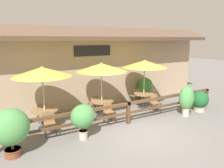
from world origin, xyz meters
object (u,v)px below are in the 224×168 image
at_px(potted_plant_entrance_palm, 200,100).
at_px(dining_table_near, 45,114).
at_px(potted_plant_corner_fern, 187,99).
at_px(patio_umbrella_middle, 101,67).
at_px(potted_plant_small_flowering, 11,128).
at_px(dining_table_far, 144,96).
at_px(chair_near_wallside, 42,111).
at_px(patio_umbrella_far, 145,64).
at_px(chair_far_wallside, 135,95).
at_px(potted_plant_tall_tropical, 145,87).
at_px(chair_far_streetside, 155,102).
at_px(chair_middle_streetside, 109,111).
at_px(chair_middle_wallside, 94,103).
at_px(chair_near_streetside, 50,123).
at_px(dining_table_middle, 102,104).
at_px(potted_plant_broad_leaf, 83,117).
at_px(patio_umbrella_near, 42,72).

bearing_deg(potted_plant_entrance_palm, dining_table_near, 166.77).
bearing_deg(potted_plant_corner_fern, patio_umbrella_middle, 151.10).
bearing_deg(patio_umbrella_middle, potted_plant_small_flowering, -155.98).
xyz_separation_m(dining_table_far, potted_plant_corner_fern, (0.91, -2.06, 0.20)).
relative_size(chair_near_wallside, patio_umbrella_far, 0.34).
relative_size(dining_table_far, chair_far_wallside, 1.21).
xyz_separation_m(patio_umbrella_middle, potted_plant_tall_tropical, (3.50, 1.15, -1.52)).
xyz_separation_m(chair_near_wallside, potted_plant_tall_tropical, (6.08, 0.45, 0.33)).
bearing_deg(potted_plant_corner_fern, patio_umbrella_far, 113.79).
bearing_deg(patio_umbrella_middle, chair_near_wallside, 164.73).
bearing_deg(patio_umbrella_middle, chair_far_streetside, -14.43).
bearing_deg(potted_plant_entrance_palm, chair_middle_streetside, 167.58).
height_order(patio_umbrella_middle, chair_middle_wallside, patio_umbrella_middle).
xyz_separation_m(chair_far_streetside, chair_far_wallside, (-0.02, 1.64, 0.00)).
bearing_deg(chair_near_wallside, dining_table_far, 176.42).
bearing_deg(patio_umbrella_middle, dining_table_far, 2.99).
xyz_separation_m(chair_near_streetside, chair_middle_wallside, (2.57, 1.54, 0.00)).
height_order(chair_near_wallside, potted_plant_small_flowering, potted_plant_small_flowering).
distance_m(chair_near_wallside, dining_table_middle, 2.68).
bearing_deg(potted_plant_corner_fern, dining_table_far, 113.79).
relative_size(potted_plant_broad_leaf, potted_plant_tall_tropical, 0.95).
height_order(dining_table_near, potted_plant_corner_fern, potted_plant_corner_fern).
height_order(dining_table_near, chair_far_wallside, chair_far_wallside).
bearing_deg(potted_plant_entrance_palm, chair_far_streetside, 151.64).
distance_m(chair_middle_streetside, patio_umbrella_far, 3.32).
relative_size(dining_table_far, potted_plant_tall_tropical, 0.77).
distance_m(chair_far_wallside, potted_plant_broad_leaf, 5.12).
bearing_deg(chair_middle_wallside, dining_table_middle, 96.28).
relative_size(chair_far_streetside, potted_plant_corner_fern, 0.60).
relative_size(chair_far_streetside, potted_plant_small_flowering, 0.56).
xyz_separation_m(potted_plant_corner_fern, potted_plant_tall_tropical, (0.01, 3.08, -0.01)).
distance_m(dining_table_middle, patio_umbrella_far, 3.10).
bearing_deg(chair_middle_wallside, patio_umbrella_near, 17.82).
bearing_deg(chair_middle_streetside, dining_table_near, 164.74).
bearing_deg(chair_far_wallside, chair_near_streetside, 10.61).
distance_m(patio_umbrella_far, potted_plant_corner_fern, 2.71).
height_order(patio_umbrella_middle, dining_table_far, patio_umbrella_middle).
xyz_separation_m(patio_umbrella_middle, dining_table_middle, (-0.00, 0.00, -1.71)).
bearing_deg(dining_table_near, chair_middle_streetside, -14.66).
relative_size(dining_table_near, potted_plant_tall_tropical, 0.77).
bearing_deg(dining_table_near, patio_umbrella_near, 0.00).
xyz_separation_m(chair_near_streetside, chair_far_streetside, (5.30, 0.13, 0.00)).
relative_size(dining_table_middle, chair_far_streetside, 1.21).
xyz_separation_m(patio_umbrella_near, potted_plant_small_flowering, (-1.42, -1.76, -1.40)).
height_order(patio_umbrella_far, potted_plant_entrance_palm, patio_umbrella_far).
relative_size(dining_table_middle, potted_plant_entrance_palm, 1.01).
distance_m(dining_table_near, dining_table_middle, 2.64).
bearing_deg(chair_near_wallside, dining_table_middle, 167.45).
height_order(chair_near_wallside, chair_far_streetside, same).
bearing_deg(patio_umbrella_near, chair_far_streetside, -6.80).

